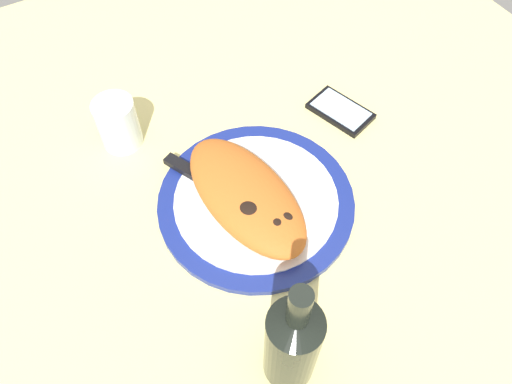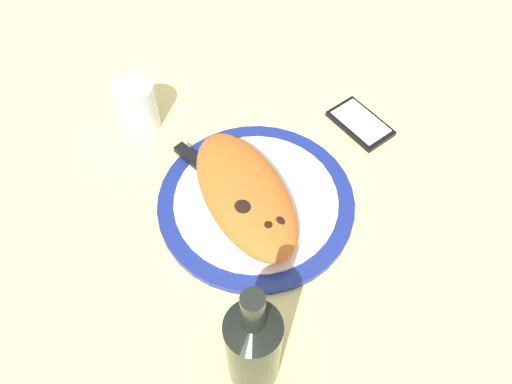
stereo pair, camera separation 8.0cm
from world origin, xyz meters
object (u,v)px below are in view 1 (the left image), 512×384
object	(u,v)px
fork	(284,170)
smartphone	(340,111)
knife	(205,181)
water_glass	(119,126)
wine_bottle	(292,343)
calzone	(246,196)
plate	(256,202)

from	to	relation	value
fork	smartphone	xyz separation A→B (cm)	(7.11, -17.09, -1.20)
smartphone	knife	bearing A→B (deg)	95.02
water_glass	wine_bottle	distance (cm)	49.38
calzone	knife	xyz separation A→B (cm)	(7.36, 3.72, -2.14)
plate	smartphone	distance (cm)	26.07
smartphone	water_glass	world-z (taller)	water_glass
water_glass	wine_bottle	xyz separation A→B (cm)	(-48.86, -4.36, 5.64)
plate	calzone	distance (cm)	3.94
plate	fork	xyz separation A→B (cm)	(2.62, -7.09, 1.02)
calzone	fork	distance (cm)	9.74
water_glass	plate	bearing A→B (deg)	-149.99
fork	smartphone	distance (cm)	18.55
calzone	wine_bottle	bearing A→B (deg)	162.90
calzone	smartphone	world-z (taller)	calzone
calzone	fork	world-z (taller)	calzone
wine_bottle	smartphone	bearing A→B (deg)	-44.19
water_glass	calzone	bearing A→B (deg)	-153.74
fork	water_glass	distance (cm)	29.98
fork	knife	distance (cm)	13.48
water_glass	fork	bearing A→B (deg)	-135.56
fork	knife	bearing A→B (deg)	70.50
calzone	smartphone	distance (cm)	28.15
fork	smartphone	bearing A→B (deg)	-67.40
knife	smartphone	bearing A→B (deg)	-84.98
calzone	fork	bearing A→B (deg)	-72.36
knife	wine_bottle	world-z (taller)	wine_bottle
plate	smartphone	world-z (taller)	plate
smartphone	calzone	bearing A→B (deg)	110.93
plate	wine_bottle	bearing A→B (deg)	159.15
plate	knife	size ratio (longest dim) A/B	1.42
calzone	knife	bearing A→B (deg)	26.80
water_glass	wine_bottle	size ratio (longest dim) A/B	0.38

